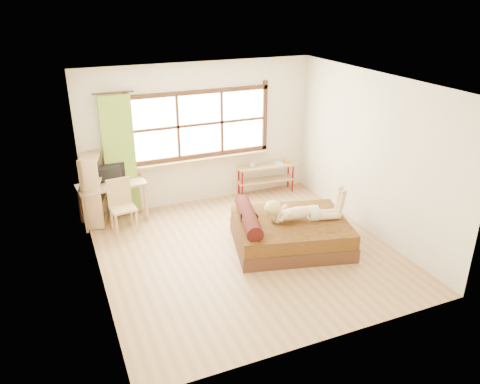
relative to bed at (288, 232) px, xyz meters
name	(u,v)px	position (x,y,z in m)	size (l,w,h in m)	color
floor	(247,252)	(-0.71, 0.05, -0.25)	(4.50, 4.50, 0.00)	#9E754C
ceiling	(248,82)	(-0.71, 0.05, 2.45)	(4.50, 4.50, 0.00)	white
wall_back	(200,134)	(-0.71, 2.30, 1.10)	(4.50, 4.50, 0.00)	silver
wall_front	(331,243)	(-0.71, -2.20, 1.10)	(4.50, 4.50, 0.00)	silver
wall_left	(92,198)	(-2.96, 0.05, 1.10)	(4.50, 4.50, 0.00)	silver
wall_right	(371,155)	(1.54, 0.05, 1.10)	(4.50, 4.50, 0.00)	silver
window	(200,127)	(-0.71, 2.27, 1.26)	(2.80, 0.16, 1.46)	#FFEDBF
curtain	(120,157)	(-2.26, 2.18, 0.90)	(0.55, 0.10, 2.20)	olive
bed	(288,232)	(0.00, 0.00, 0.00)	(2.11, 1.85, 0.69)	#351A0F
woman	(302,205)	(0.19, -0.06, 0.48)	(1.27, 0.36, 0.54)	#DFB390
kitten	(248,219)	(-0.68, 0.09, 0.32)	(0.27, 0.11, 0.22)	black
desk	(112,189)	(-2.48, 2.00, 0.39)	(1.22, 0.64, 0.73)	#A6815A
monitor	(110,174)	(-2.48, 2.05, 0.65)	(0.57, 0.07, 0.33)	black
chair	(121,202)	(-2.39, 1.63, 0.26)	(0.45, 0.45, 0.92)	#A6815A
pipe_shelf	(267,173)	(0.63, 2.12, 0.19)	(1.22, 0.41, 0.68)	#A6815A
cup	(253,165)	(0.32, 2.12, 0.40)	(0.12, 0.12, 0.09)	gray
book	(275,164)	(0.82, 2.12, 0.36)	(0.15, 0.21, 0.02)	gray
bookshelf	(93,190)	(-2.79, 2.03, 0.41)	(0.45, 0.62, 1.29)	#A6815A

